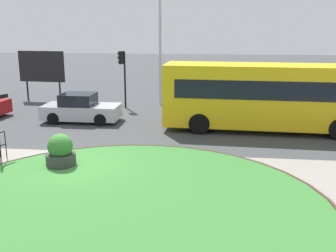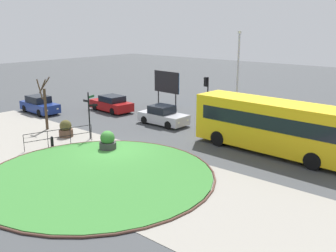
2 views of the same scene
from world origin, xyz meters
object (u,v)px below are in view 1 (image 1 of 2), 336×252
Objects in this scene: traffic_light_near at (122,67)px; billboard_left at (42,68)px; planter_kerbside at (61,153)px; lamppost_tall at (160,44)px; bus_yellow at (267,96)px; car_far_lane at (81,109)px.

billboard_left is at bearing -17.65° from traffic_light_near.
planter_kerbside is at bearing 90.72° from traffic_light_near.
lamppost_tall reaches higher than billboard_left.
billboard_left is at bearing 115.69° from planter_kerbside.
lamppost_tall is (2.17, 1.28, 1.34)m from traffic_light_near.
billboard_left reaches higher than bus_yellow.
bus_yellow is 1.38× the size of lamppost_tall.
bus_yellow is at bearing 38.40° from planter_kerbside.
traffic_light_near reaches higher than car_far_lane.
lamppost_tall reaches higher than bus_yellow.
traffic_light_near is at bearing 91.17° from planter_kerbside.
bus_yellow reaches higher than planter_kerbside.
planter_kerbside is (0.23, -11.09, -2.01)m from traffic_light_near.
bus_yellow is 9.74m from car_far_lane.
lamppost_tall is 5.72× the size of planter_kerbside.
bus_yellow reaches higher than car_far_lane.
car_far_lane is at bearing 69.78° from traffic_light_near.
bus_yellow is 10.29m from planter_kerbside.
traffic_light_near is 6.29m from billboard_left.
billboard_left reaches higher than planter_kerbside.
car_far_lane is 4.58m from traffic_light_near.
car_far_lane is 7.09m from lamppost_tall.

